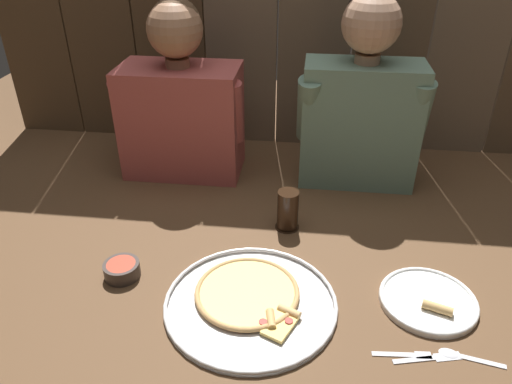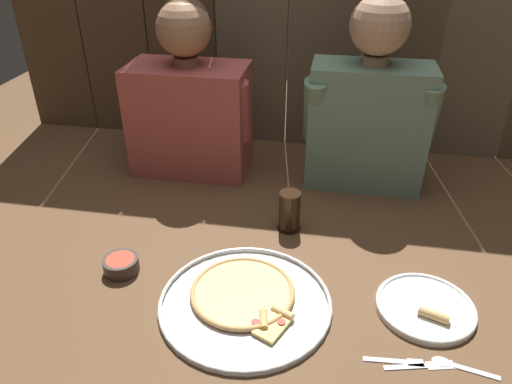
% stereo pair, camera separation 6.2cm
% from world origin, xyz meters
% --- Properties ---
extents(ground_plane, '(3.20, 3.20, 0.00)m').
position_xyz_m(ground_plane, '(0.00, 0.00, 0.00)').
color(ground_plane, brown).
extents(pizza_tray, '(0.43, 0.43, 0.03)m').
position_xyz_m(pizza_tray, '(0.02, -0.13, 0.01)').
color(pizza_tray, silver).
rests_on(pizza_tray, ground).
extents(dinner_plate, '(0.24, 0.24, 0.03)m').
position_xyz_m(dinner_plate, '(0.46, -0.08, 0.01)').
color(dinner_plate, white).
rests_on(dinner_plate, ground).
extents(drinking_glass, '(0.07, 0.07, 0.12)m').
position_xyz_m(drinking_glass, '(0.09, 0.20, 0.06)').
color(drinking_glass, black).
rests_on(drinking_glass, ground).
extents(dipping_bowl, '(0.09, 0.09, 0.04)m').
position_xyz_m(dipping_bowl, '(-0.33, -0.08, 0.02)').
color(dipping_bowl, '#3D332D').
rests_on(dipping_bowl, ground).
extents(table_fork, '(0.13, 0.03, 0.01)m').
position_xyz_m(table_fork, '(0.38, -0.25, 0.00)').
color(table_fork, silver).
rests_on(table_fork, ground).
extents(table_knife, '(0.15, 0.05, 0.01)m').
position_xyz_m(table_knife, '(0.43, -0.26, 0.00)').
color(table_knife, silver).
rests_on(table_knife, ground).
extents(table_spoon, '(0.14, 0.05, 0.01)m').
position_xyz_m(table_spoon, '(0.50, -0.24, 0.00)').
color(table_spoon, silver).
rests_on(table_spoon, ground).
extents(diner_left, '(0.44, 0.23, 0.60)m').
position_xyz_m(diner_left, '(-0.31, 0.53, 0.26)').
color(diner_left, '#AD4C47').
rests_on(diner_left, ground).
extents(diner_right, '(0.42, 0.21, 0.64)m').
position_xyz_m(diner_right, '(0.31, 0.53, 0.30)').
color(diner_right, slate).
rests_on(diner_right, ground).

